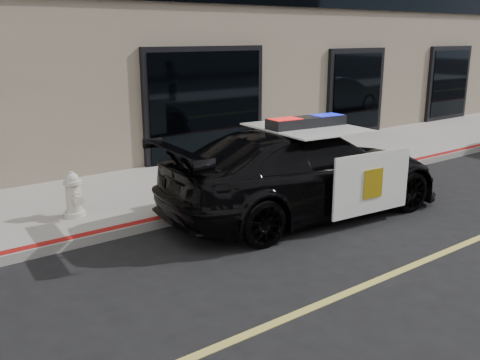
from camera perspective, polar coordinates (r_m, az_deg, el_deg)
sidewalk_n at (r=12.82m, az=4.42°, el=1.39°), size 60.00×3.50×0.15m
police_car at (r=9.57m, az=6.97°, el=0.95°), size 3.21×5.80×1.76m
fire_hydrant at (r=9.44m, az=-17.33°, el=-1.58°), size 0.35×0.49×0.78m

